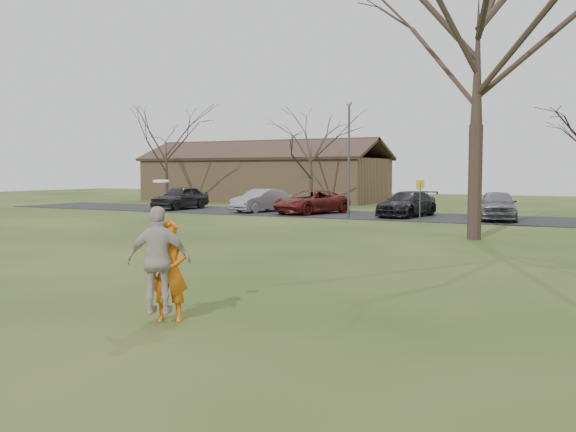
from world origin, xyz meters
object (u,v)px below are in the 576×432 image
Objects in this scene: building at (264,178)px; big_tree at (478,46)px; car_4 at (497,205)px; catching_play at (159,260)px; car_0 at (180,197)px; car_3 at (407,204)px; car_2 at (311,202)px; car_1 at (261,200)px; player_defender at (170,271)px; lamp_post at (349,143)px.

big_tree reaches higher than building.
car_4 is 1.99× the size of catching_play.
car_3 is at bearing 2.33° from car_0.
car_2 is at bearing -51.19° from building.
car_1 is 18.55m from big_tree.
car_2 is 0.35× the size of big_tree.
car_2 is at bearing 168.70° from car_4.
car_3 reaches higher than car_2.
player_defender is 0.08× the size of building.
big_tree is at bearing -43.15° from lamp_post.
building is (-7.43, 13.38, 1.20)m from car_1.
building is at bearing 132.09° from lamp_post.
car_1 is at bearing 2.14° from car_0.
car_3 is 2.12× the size of catching_play.
big_tree is at bearing -46.27° from building.
car_0 is 0.32× the size of big_tree.
building is at bearing 117.37° from catching_play.
car_0 is (-18.57, 24.82, -0.05)m from player_defender.
car_1 is at bearing -170.12° from car_3.
catching_play is at bearing -97.61° from big_tree.
car_2 is at bearing 139.53° from big_tree.
car_0 is at bearing 168.72° from car_4.
building is (-10.84, 13.48, 1.21)m from car_2.
car_4 reaches higher than car_2.
catching_play is at bearing -62.63° from building.
big_tree reaches higher than catching_play.
player_defender is 24.88m from car_4.
car_1 is (5.98, 0.12, -0.07)m from car_0.
car_2 is at bearing 82.28° from player_defender.
car_2 is 4.96m from lamp_post.
car_1 is 28.06m from catching_play.
catching_play is (3.44, -25.34, 0.33)m from car_3.
catching_play is 43.36m from building.
car_0 is at bearing -166.04° from car_1.
car_1 is 1.88× the size of catching_play.
car_2 is at bearing -168.24° from car_3.
catching_play is at bearing -143.10° from player_defender.
building is (-20.01, 38.31, 1.08)m from player_defender.
player_defender is at bearing -52.15° from car_0.
lamp_post is 0.45× the size of big_tree.
big_tree is (11.16, -9.52, 6.28)m from car_2.
building is at bearing 136.31° from car_4.
car_3 is at bearing 14.28° from car_1.
lamp_post is at bearing -47.91° from building.
building is at bearing 131.89° from car_1.
big_tree is (8.00, -7.50, 3.03)m from lamp_post.
car_4 is 25.06m from catching_play.
car_3 is 1.07× the size of car_4.
car_1 is at bearing 146.57° from big_tree.
lamp_post is at bearing -14.15° from car_2.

